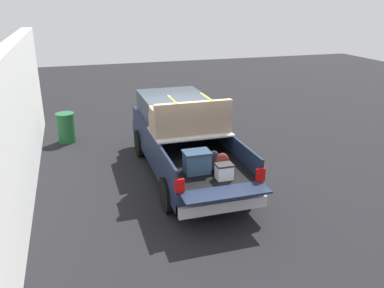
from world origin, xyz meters
name	(u,v)px	position (x,y,z in m)	size (l,w,h in m)	color
ground_plane	(185,175)	(0.00, 0.00, 0.00)	(40.00, 40.00, 0.00)	black
pickup_truck	(181,136)	(0.38, 0.00, 0.98)	(6.05, 2.06, 2.23)	#162138
building_facade	(19,120)	(0.49, 4.00, 1.77)	(11.09, 0.36, 3.53)	white
trash_can	(66,127)	(3.70, 3.02, 0.50)	(0.60, 0.60, 0.98)	#1E592D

